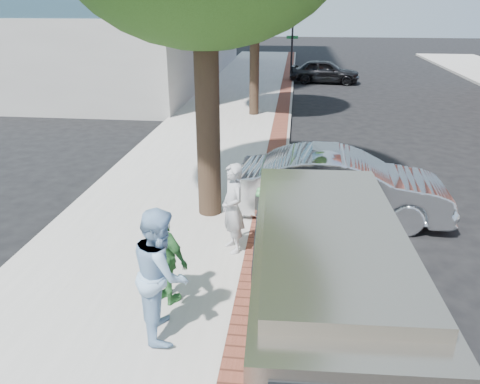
# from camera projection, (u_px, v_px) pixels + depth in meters

# --- Properties ---
(ground) EXTENTS (120.00, 120.00, 0.00)m
(ground) POSITION_uv_depth(u_px,v_px,m) (224.00, 261.00, 9.07)
(ground) COLOR black
(ground) RESTS_ON ground
(sidewalk) EXTENTS (5.00, 60.00, 0.15)m
(sidewalk) POSITION_uv_depth(u_px,v_px,m) (216.00, 141.00, 16.55)
(sidewalk) COLOR #9E9991
(sidewalk) RESTS_ON ground
(brick_strip) EXTENTS (0.60, 60.00, 0.01)m
(brick_strip) POSITION_uv_depth(u_px,v_px,m) (278.00, 140.00, 16.28)
(brick_strip) COLOR brown
(brick_strip) RESTS_ON sidewalk
(curb) EXTENTS (0.10, 60.00, 0.15)m
(curb) POSITION_uv_depth(u_px,v_px,m) (288.00, 143.00, 16.27)
(curb) COLOR gray
(curb) RESTS_ON ground
(office_base) EXTENTS (18.20, 22.20, 4.00)m
(office_base) POSITION_uv_depth(u_px,v_px,m) (74.00, 45.00, 29.92)
(office_base) COLOR gray
(office_base) RESTS_ON ground
(signal_near) EXTENTS (0.70, 0.15, 3.80)m
(signal_near) POSITION_uv_depth(u_px,v_px,m) (292.00, 43.00, 28.31)
(signal_near) COLOR black
(signal_near) RESTS_ON ground
(parking_meter) EXTENTS (0.12, 0.32, 1.47)m
(parking_meter) POSITION_uv_depth(u_px,v_px,m) (259.00, 211.00, 8.33)
(parking_meter) COLOR gray
(parking_meter) RESTS_ON sidewalk
(person_gray) EXTENTS (0.69, 0.77, 1.77)m
(person_gray) POSITION_uv_depth(u_px,v_px,m) (233.00, 208.00, 8.85)
(person_gray) COLOR #AAABB0
(person_gray) RESTS_ON sidewalk
(person_officer) EXTENTS (0.98, 1.12, 1.97)m
(person_officer) POSITION_uv_depth(u_px,v_px,m) (161.00, 273.00, 6.58)
(person_officer) COLOR #91B9E0
(person_officer) RESTS_ON sidewalk
(person_green) EXTENTS (1.01, 0.83, 1.60)m
(person_green) POSITION_uv_depth(u_px,v_px,m) (165.00, 258.00, 7.32)
(person_green) COLOR #3B823F
(person_green) RESTS_ON sidewalk
(sedan_silver) EXTENTS (4.81, 1.81, 1.57)m
(sedan_silver) POSITION_uv_depth(u_px,v_px,m) (342.00, 186.00, 10.62)
(sedan_silver) COLOR silver
(sedan_silver) RESTS_ON ground
(bg_car) EXTENTS (4.24, 2.07, 1.39)m
(bg_car) POSITION_uv_depth(u_px,v_px,m) (325.00, 71.00, 28.16)
(bg_car) COLOR black
(bg_car) RESTS_ON ground
(van) EXTENTS (2.25, 5.38, 1.95)m
(van) POSITION_uv_depth(u_px,v_px,m) (326.00, 272.00, 6.73)
(van) COLOR gray
(van) RESTS_ON ground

